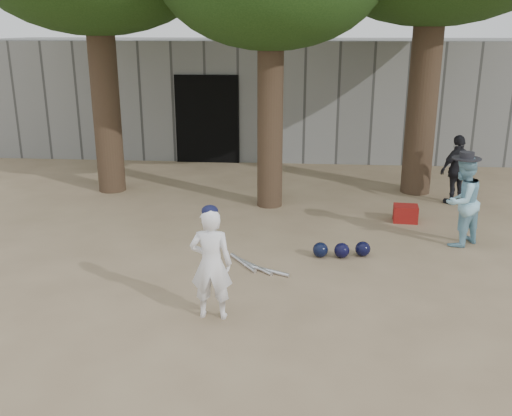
# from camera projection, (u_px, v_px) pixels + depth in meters

# --- Properties ---
(ground) EXTENTS (70.00, 70.00, 0.00)m
(ground) POSITION_uv_depth(u_px,v_px,m) (202.00, 302.00, 7.18)
(ground) COLOR #937C5E
(ground) RESTS_ON ground
(boy_player) EXTENTS (0.50, 0.33, 1.36)m
(boy_player) POSITION_uv_depth(u_px,v_px,m) (211.00, 264.00, 6.64)
(boy_player) COLOR white
(boy_player) RESTS_ON ground
(spectator_blue) EXTENTS (0.88, 0.87, 1.43)m
(spectator_blue) POSITION_uv_depth(u_px,v_px,m) (462.00, 201.00, 8.90)
(spectator_blue) COLOR #91CAE1
(spectator_blue) RESTS_ON ground
(spectator_dark) EXTENTS (0.86, 0.68, 1.36)m
(spectator_dark) POSITION_uv_depth(u_px,v_px,m) (457.00, 170.00, 11.03)
(spectator_dark) COLOR black
(spectator_dark) RESTS_ON ground
(red_bag) EXTENTS (0.45, 0.36, 0.30)m
(red_bag) POSITION_uv_depth(u_px,v_px,m) (405.00, 214.00, 10.14)
(red_bag) COLOR maroon
(red_bag) RESTS_ON ground
(back_building) EXTENTS (16.00, 5.24, 3.00)m
(back_building) POSITION_uv_depth(u_px,v_px,m) (262.00, 93.00, 16.55)
(back_building) COLOR gray
(back_building) RESTS_ON ground
(helmet_row) EXTENTS (0.87, 0.32, 0.23)m
(helmet_row) POSITION_uv_depth(u_px,v_px,m) (342.00, 250.00, 8.58)
(helmet_row) COLOR black
(helmet_row) RESTS_ON ground
(bat_pile) EXTENTS (0.92, 0.74, 0.06)m
(bat_pile) POSITION_uv_depth(u_px,v_px,m) (255.00, 266.00, 8.20)
(bat_pile) COLOR silver
(bat_pile) RESTS_ON ground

